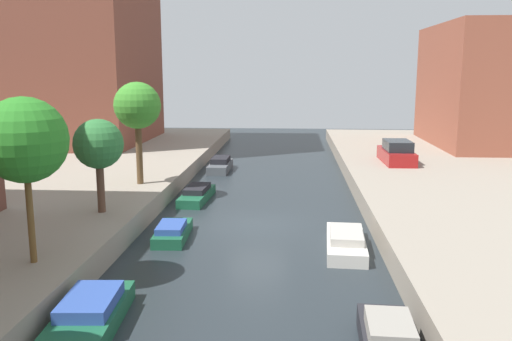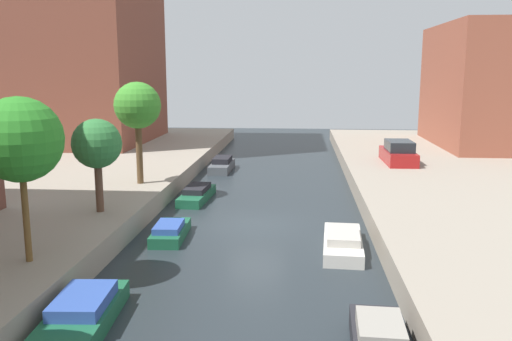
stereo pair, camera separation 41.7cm
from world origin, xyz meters
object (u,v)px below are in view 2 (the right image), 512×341
object	(u,v)px
low_block_right	(503,86)
street_tree_1	(20,140)
moored_boat_left_1	(83,313)
moored_boat_left_2	(170,231)
moored_boat_right_1	(379,339)
parked_car	(398,153)
moored_boat_right_2	(343,242)
street_tree_2	(97,145)
moored_boat_left_4	(222,165)
street_tree_3	(137,106)
moored_boat_left_3	(197,194)

from	to	relation	value
low_block_right	street_tree_1	bearing A→B (deg)	-130.20
moored_boat_left_1	moored_boat_left_2	world-z (taller)	moored_boat_left_1
moored_boat_left_1	moored_boat_right_1	size ratio (longest dim) A/B	1.31
parked_car	moored_boat_left_2	distance (m)	18.45
moored_boat_right_1	moored_boat_right_2	distance (m)	7.92
street_tree_2	moored_boat_left_4	xyz separation A→B (m)	(3.07, 15.27, -3.51)
moored_boat_left_1	street_tree_2	bearing A→B (deg)	107.44
street_tree_3	moored_boat_right_1	xyz separation A→B (m)	(10.60, -15.20, -4.72)
low_block_right	moored_boat_left_3	size ratio (longest dim) A/B	3.21
street_tree_3	moored_boat_left_4	bearing A→B (deg)	71.86
street_tree_2	parked_car	world-z (taller)	street_tree_2
parked_car	moored_boat_right_2	world-z (taller)	parked_car
moored_boat_right_1	moored_boat_left_4	bearing A→B (deg)	107.06
street_tree_3	parked_car	bearing A→B (deg)	27.29
street_tree_1	moored_boat_right_2	bearing A→B (deg)	25.01
street_tree_1	moored_boat_left_3	xyz separation A→B (m)	(2.97, 12.61, -4.57)
street_tree_3	moored_boat_left_2	distance (m)	8.55
low_block_right	street_tree_1	size ratio (longest dim) A/B	2.58
moored_boat_left_3	moored_boat_right_1	bearing A→B (deg)	-64.11
parked_car	street_tree_2	bearing A→B (deg)	-137.71
street_tree_2	parked_car	bearing A→B (deg)	42.29
low_block_right	moored_boat_right_1	bearing A→B (deg)	-113.49
low_block_right	street_tree_2	xyz separation A→B (m)	(-24.61, -22.95, -1.91)
street_tree_2	moored_boat_left_2	bearing A→B (deg)	-7.27
street_tree_3	moored_boat_right_2	world-z (taller)	street_tree_3
street_tree_1	moored_boat_left_1	xyz separation A→B (m)	(2.63, -2.19, -4.52)
low_block_right	moored_boat_left_4	xyz separation A→B (m)	(-21.54, -7.68, -5.42)
moored_boat_left_3	moored_boat_left_4	world-z (taller)	moored_boat_left_4
street_tree_3	parked_car	distance (m)	17.25
low_block_right	parked_car	world-z (taller)	low_block_right
parked_car	moored_boat_left_4	distance (m)	12.12
street_tree_2	moored_boat_left_3	xyz separation A→B (m)	(2.97, 6.44, -3.58)
street_tree_1	street_tree_3	size ratio (longest dim) A/B	0.97
street_tree_1	moored_boat_right_1	bearing A→B (deg)	-16.34
street_tree_3	moored_boat_left_3	distance (m)	5.67
street_tree_1	street_tree_2	size ratio (longest dim) A/B	1.31
moored_boat_left_3	moored_boat_right_1	world-z (taller)	moored_boat_right_1
moored_boat_left_1	low_block_right	bearing A→B (deg)	54.94
low_block_right	moored_boat_left_1	distance (m)	38.65
low_block_right	moored_boat_left_3	xyz separation A→B (m)	(-21.64, -16.51, -5.49)
parked_car	moored_boat_left_1	distance (m)	25.30
low_block_right	street_tree_1	distance (m)	38.14
low_block_right	moored_boat_right_2	bearing A→B (deg)	-120.46
street_tree_1	moored_boat_left_4	world-z (taller)	street_tree_1
low_block_right	street_tree_2	distance (m)	33.70
street_tree_1	street_tree_3	bearing A→B (deg)	90.00
street_tree_2	moored_boat_right_2	world-z (taller)	street_tree_2
street_tree_2	moored_boat_left_4	world-z (taller)	street_tree_2
low_block_right	moored_boat_left_2	bearing A→B (deg)	-132.58
street_tree_1	moored_boat_left_4	bearing A→B (deg)	81.87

